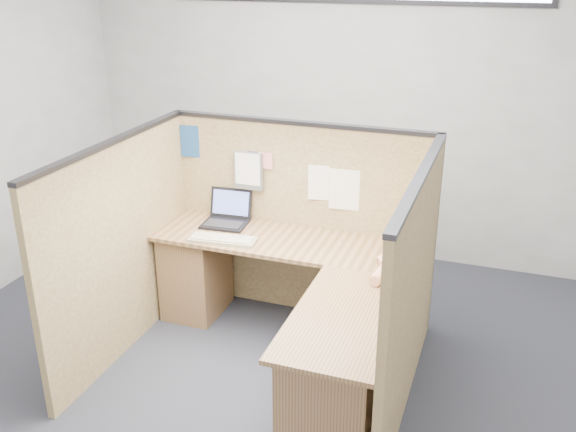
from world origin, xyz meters
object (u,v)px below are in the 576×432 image
at_px(keyboard, 223,239).
at_px(mouse, 385,262).
at_px(l_desk, 292,311).
at_px(laptop, 228,215).

relative_size(keyboard, mouse, 4.61).
height_order(l_desk, laptop, laptop).
bearing_deg(mouse, keyboard, -178.98).
relative_size(l_desk, keyboard, 3.89).
height_order(keyboard, mouse, mouse).
bearing_deg(mouse, l_desk, -158.06).
distance_m(l_desk, laptop, 0.98).
bearing_deg(mouse, laptop, 166.09).
distance_m(keyboard, mouse, 1.17).
relative_size(laptop, keyboard, 0.70).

